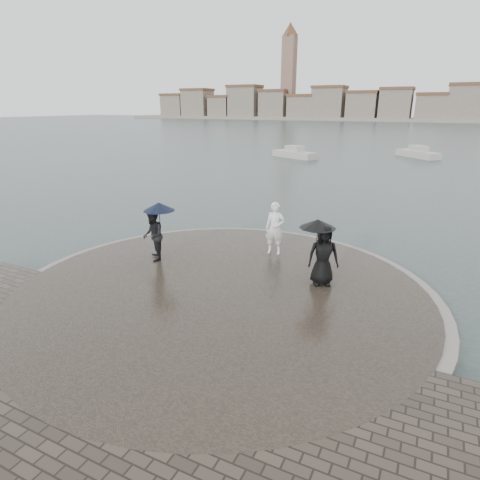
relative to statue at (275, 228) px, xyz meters
The scene contains 8 objects.
ground 7.06m from the statue, 92.81° to the right, with size 400.00×400.00×0.00m, color #2B3835.
kerb_ring 3.63m from the statue, 95.66° to the right, with size 12.50×12.50×0.32m, color gray.
quay_tip 3.62m from the statue, 95.66° to the right, with size 11.90×11.90×0.36m, color #2D261E.
statue is the anchor object (origin of this frame).
visitor_left 4.20m from the statue, 144.77° to the right, with size 1.32×1.18×2.04m.
visitor_right 2.84m from the statue, 39.71° to the right, with size 1.32×1.10×1.95m.
far_skyline 153.98m from the statue, 92.47° to the left, with size 260.00×20.00×37.00m.
boats 33.59m from the statue, 78.78° to the left, with size 41.58×10.82×1.50m.
Camera 1 is at (5.24, -5.86, 5.43)m, focal length 30.00 mm.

